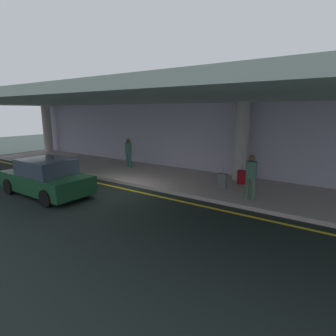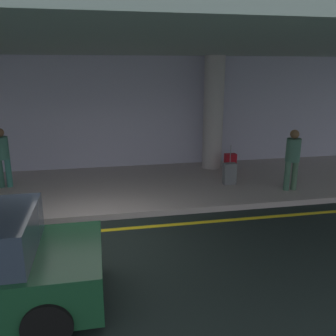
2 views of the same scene
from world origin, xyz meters
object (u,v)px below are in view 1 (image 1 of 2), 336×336
suitcase_upright_secondary (223,181)px  traveler_with_luggage (128,151)px  support_column_far_left (47,129)px  person_waiting_for_ride (251,174)px  suitcase_upright_primary (242,177)px  car_dark_green (46,178)px  support_column_left_mid (242,142)px

suitcase_upright_secondary → traveler_with_luggage: bearing=147.3°
support_column_far_left → person_waiting_for_ride: 17.63m
suitcase_upright_primary → car_dark_green: bearing=-136.1°
support_column_far_left → car_dark_green: bearing=-32.3°
support_column_left_mid → suitcase_upright_primary: support_column_left_mid is taller
support_column_far_left → suitcase_upright_primary: (16.38, -0.75, -1.51)m
support_column_far_left → suitcase_upright_secondary: size_ratio=4.06×
support_column_far_left → support_column_left_mid: 16.00m
car_dark_green → suitcase_upright_secondary: (5.73, 4.57, -0.25)m
support_column_far_left → traveler_with_luggage: support_column_far_left is taller
support_column_far_left → suitcase_upright_secondary: 16.12m
support_column_left_mid → suitcase_upright_secondary: 2.42m
support_column_left_mid → car_dark_green: (-5.79, -6.46, -1.26)m
traveler_with_luggage → suitcase_upright_secondary: traveler_with_luggage is taller
person_waiting_for_ride → suitcase_upright_secondary: person_waiting_for_ride is taller
car_dark_green → person_waiting_for_ride: 8.12m
car_dark_green → person_waiting_for_ride: size_ratio=2.44×
support_column_left_mid → person_waiting_for_ride: (1.40, -2.70, -0.86)m
support_column_left_mid → car_dark_green: size_ratio=0.89×
support_column_left_mid → traveler_with_luggage: support_column_left_mid is taller
support_column_far_left → support_column_left_mid: (16.00, 0.00, 0.00)m
person_waiting_for_ride → support_column_far_left: bearing=-67.2°
car_dark_green → traveler_with_luggage: traveler_with_luggage is taller
suitcase_upright_secondary → support_column_left_mid: bearing=63.9°
suitcase_upright_secondary → support_column_far_left: bearing=149.1°
support_column_left_mid → car_dark_green: bearing=-131.9°
person_waiting_for_ride → suitcase_upright_primary: (-1.02, 1.95, -0.65)m
car_dark_green → traveler_with_luggage: size_ratio=2.44×
car_dark_green → suitcase_upright_primary: car_dark_green is taller
support_column_left_mid → suitcase_upright_primary: size_ratio=4.06×
person_waiting_for_ride → suitcase_upright_secondary: bearing=-87.6°
traveler_with_luggage → suitcase_upright_primary: traveler_with_luggage is taller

